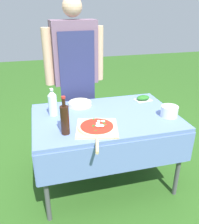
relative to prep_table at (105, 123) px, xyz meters
The scene contains 9 objects.
ground_plane 0.66m from the prep_table, ahead, with size 12.00×12.00×0.00m, color #2D5B1E.
prep_table is the anchor object (origin of this frame).
person_cook 0.76m from the prep_table, 104.29° to the left, with size 0.65×0.25×1.74m.
pizza_on_peel 0.29m from the prep_table, 120.21° to the right, with size 0.40×0.55×0.05m.
oil_bottle 0.50m from the prep_table, 148.71° to the right, with size 0.07×0.07×0.31m.
water_bottle 0.51m from the prep_table, 164.25° to the left, with size 0.08×0.08×0.26m.
herb_container 0.56m from the prep_table, 27.72° to the left, with size 0.18×0.14×0.05m.
mixing_tub 0.59m from the prep_table, 16.49° to the right, with size 0.15×0.15×0.10m, color silver.
plate_stack 0.35m from the prep_table, 122.79° to the left, with size 0.23×0.23×0.04m.
Camera 1 is at (-0.55, -1.88, 1.67)m, focal length 38.00 mm.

